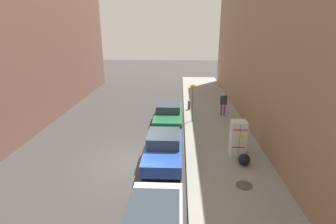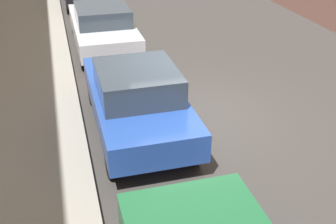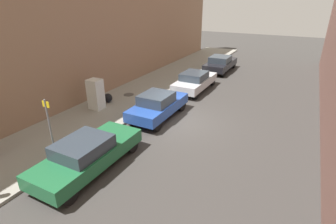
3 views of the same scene
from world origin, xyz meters
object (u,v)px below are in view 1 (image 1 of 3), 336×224
(discarded_refrigerator, at_px, (238,138))
(trash_bag, at_px, (244,159))
(pedestrian_walking_far, at_px, (223,102))
(street_sign_post, at_px, (193,101))
(parked_sedan_green, at_px, (168,113))
(fire_hydrant, at_px, (189,105))
(parked_hatchback_blue, at_px, (164,148))

(discarded_refrigerator, height_order, trash_bag, discarded_refrigerator)
(trash_bag, height_order, pedestrian_walking_far, pedestrian_walking_far)
(street_sign_post, bearing_deg, trash_bag, 110.22)
(street_sign_post, distance_m, parked_sedan_green, 1.86)
(discarded_refrigerator, relative_size, trash_bag, 3.18)
(trash_bag, bearing_deg, pedestrian_walking_far, -90.94)
(pedestrian_walking_far, bearing_deg, parked_sedan_green, -156.52)
(street_sign_post, distance_m, fire_hydrant, 2.81)
(street_sign_post, xyz_separation_m, trash_bag, (-2.20, 5.98, -1.17))
(pedestrian_walking_far, bearing_deg, discarded_refrigerator, -89.23)
(fire_hydrant, bearing_deg, discarded_refrigerator, 106.63)
(street_sign_post, bearing_deg, parked_sedan_green, 6.74)
(fire_hydrant, bearing_deg, street_sign_post, 92.73)
(pedestrian_walking_far, height_order, parked_sedan_green, pedestrian_walking_far)
(fire_hydrant, bearing_deg, trash_bag, 105.19)
(discarded_refrigerator, distance_m, street_sign_post, 5.32)
(parked_sedan_green, relative_size, parked_hatchback_blue, 1.13)
(discarded_refrigerator, relative_size, parked_hatchback_blue, 0.43)
(discarded_refrigerator, relative_size, parked_sedan_green, 0.38)
(parked_sedan_green, bearing_deg, discarded_refrigerator, 128.72)
(street_sign_post, distance_m, parked_hatchback_blue, 5.94)
(parked_hatchback_blue, bearing_deg, pedestrian_walking_far, -119.68)
(pedestrian_walking_far, xyz_separation_m, parked_sedan_green, (3.96, 1.49, -0.40))
(discarded_refrigerator, height_order, parked_hatchback_blue, discarded_refrigerator)
(discarded_refrigerator, xyz_separation_m, fire_hydrant, (2.22, -7.45, -0.52))
(pedestrian_walking_far, bearing_deg, fire_hydrant, 154.95)
(discarded_refrigerator, xyz_separation_m, pedestrian_walking_far, (-0.22, -6.15, 0.09))
(trash_bag, height_order, parked_sedan_green, parked_sedan_green)
(street_sign_post, height_order, pedestrian_walking_far, street_sign_post)
(street_sign_post, bearing_deg, fire_hydrant, -87.27)
(trash_bag, distance_m, pedestrian_walking_far, 7.31)
(trash_bag, bearing_deg, street_sign_post, -69.78)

